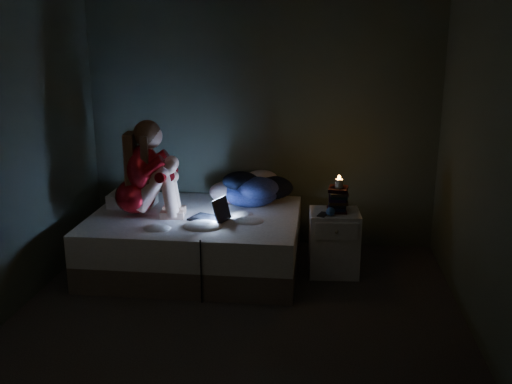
% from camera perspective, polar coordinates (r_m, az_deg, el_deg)
% --- Properties ---
extents(floor, '(3.60, 3.80, 0.02)m').
position_cam_1_polar(floor, '(4.64, -2.08, -13.01)').
color(floor, black).
rests_on(floor, ground).
extents(wall_back, '(3.60, 0.02, 2.60)m').
position_cam_1_polar(wall_back, '(6.04, 0.52, 6.90)').
color(wall_back, '#3A4130').
rests_on(wall_back, ground).
extents(wall_front, '(3.60, 0.02, 2.60)m').
position_cam_1_polar(wall_front, '(2.39, -9.30, -6.99)').
color(wall_front, '#3A4130').
rests_on(wall_front, ground).
extents(wall_right, '(0.02, 3.80, 2.60)m').
position_cam_1_polar(wall_right, '(4.29, 22.38, 2.16)').
color(wall_right, '#3A4130').
rests_on(wall_right, ground).
extents(bed, '(1.94, 1.46, 0.53)m').
position_cam_1_polar(bed, '(5.61, -5.94, -4.79)').
color(bed, beige).
rests_on(bed, ground).
extents(pillow, '(0.44, 0.31, 0.13)m').
position_cam_1_polar(pillow, '(5.88, -12.02, -0.70)').
color(pillow, white).
rests_on(pillow, bed).
extents(woman, '(0.60, 0.43, 0.91)m').
position_cam_1_polar(woman, '(5.45, -11.90, 2.26)').
color(woman, '#8D0200').
rests_on(woman, bed).
extents(laptop, '(0.40, 0.34, 0.24)m').
position_cam_1_polar(laptop, '(5.31, -4.72, -1.54)').
color(laptop, black).
rests_on(laptop, bed).
extents(clothes_pile, '(0.71, 0.63, 0.36)m').
position_cam_1_polar(clothes_pile, '(5.77, -0.62, 0.52)').
color(clothes_pile, '#0D1E40').
rests_on(clothes_pile, bed).
extents(nightstand, '(0.48, 0.43, 0.60)m').
position_cam_1_polar(nightstand, '(5.49, 7.65, -4.93)').
color(nightstand, beige).
rests_on(nightstand, ground).
extents(book_stack, '(0.19, 0.25, 0.23)m').
position_cam_1_polar(book_stack, '(5.39, 8.09, -0.66)').
color(book_stack, black).
rests_on(book_stack, nightstand).
extents(candle, '(0.07, 0.07, 0.08)m').
position_cam_1_polar(candle, '(5.34, 8.15, 0.95)').
color(candle, beige).
rests_on(candle, book_stack).
extents(phone, '(0.12, 0.16, 0.01)m').
position_cam_1_polar(phone, '(5.28, 6.49, -2.18)').
color(phone, black).
rests_on(phone, nightstand).
extents(blue_orb, '(0.08, 0.08, 0.08)m').
position_cam_1_polar(blue_orb, '(5.26, 7.24, -1.90)').
color(blue_orb, '#2C538D').
rests_on(blue_orb, nightstand).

